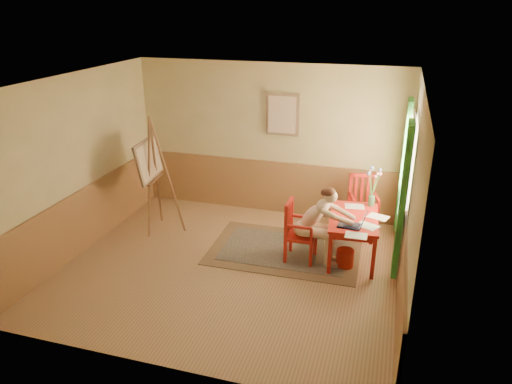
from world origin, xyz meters
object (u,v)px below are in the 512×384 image
(table, at_px, (354,222))
(easel, at_px, (151,164))
(chair_back, at_px, (363,205))
(chair_left, at_px, (298,231))
(figure, at_px, (318,222))
(laptop, at_px, (354,224))

(table, bearing_deg, easel, 178.42)
(chair_back, distance_m, easel, 3.68)
(chair_left, bearing_deg, chair_back, 54.55)
(chair_back, height_order, easel, easel)
(table, bearing_deg, chair_back, 86.15)
(chair_left, relative_size, figure, 0.78)
(chair_back, xyz_separation_m, easel, (-3.52, -0.87, 0.68))
(table, xyz_separation_m, easel, (-3.45, 0.10, 0.57))
(table, height_order, easel, easel)
(figure, distance_m, easel, 3.01)
(easel, bearing_deg, chair_back, 13.88)
(chair_left, xyz_separation_m, laptop, (0.84, -0.09, 0.28))
(figure, relative_size, laptop, 3.03)
(figure, xyz_separation_m, laptop, (0.54, -0.08, 0.08))
(chair_left, relative_size, easel, 0.48)
(chair_back, height_order, figure, figure)
(chair_left, height_order, laptop, chair_left)
(chair_back, relative_size, figure, 0.83)
(figure, height_order, easel, easel)
(chair_left, distance_m, laptop, 0.89)
(figure, height_order, laptop, figure)
(table, bearing_deg, figure, -152.09)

